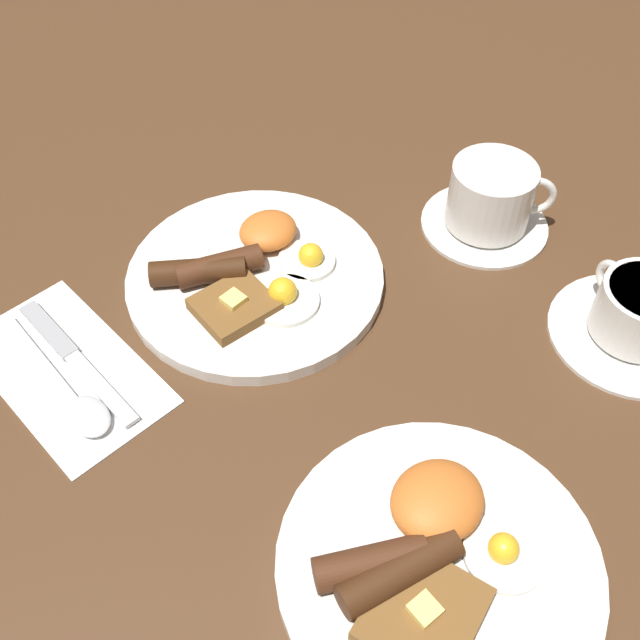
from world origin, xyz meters
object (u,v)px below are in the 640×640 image
Objects in this scene: breakfast_plate_far at (434,560)px; knife at (71,354)px; teacup_near at (490,201)px; spoon at (78,404)px; breakfast_plate_near at (254,275)px; teacup_far at (637,317)px.

knife is at bearing -71.20° from breakfast_plate_far.
teacup_near is at bearing 71.12° from knife.
teacup_near is 0.48m from spoon.
breakfast_plate_near is 0.27m from teacup_near.
breakfast_plate_near is 0.35m from breakfast_plate_far.
breakfast_plate_near is at bearing -19.58° from teacup_near.
teacup_far is (0.01, 0.20, -0.01)m from teacup_near.
knife is (0.44, -0.32, -0.02)m from teacup_far.
breakfast_plate_near is at bearing 77.49° from knife.
breakfast_plate_far is 1.32× the size of knife.
breakfast_plate_near is at bearing 95.21° from spoon.
spoon is at bearing -23.91° from knife.
breakfast_plate_near is 1.88× the size of teacup_near.
breakfast_plate_near is 1.40× the size of knife.
breakfast_plate_far is 0.39m from knife.
teacup_far reaches higher than breakfast_plate_far.
breakfast_plate_far is 0.32m from teacup_far.
teacup_near is at bearing -142.82° from breakfast_plate_far.
teacup_near reaches higher than breakfast_plate_far.
teacup_far is at bearing 130.60° from breakfast_plate_near.
spoon is (0.47, -0.06, -0.03)m from teacup_near.
teacup_near reaches higher than teacup_far.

